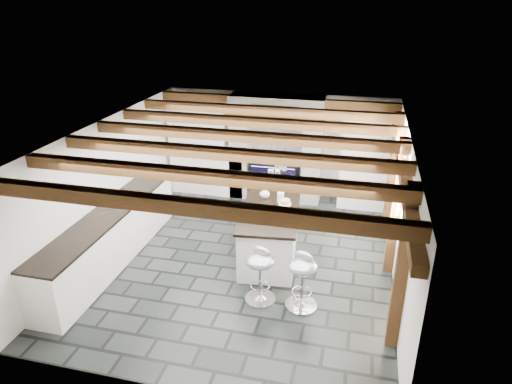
% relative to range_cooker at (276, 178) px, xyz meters
% --- Properties ---
extents(ground, '(6.00, 6.00, 0.00)m').
position_rel_range_cooker_xyz_m(ground, '(0.00, -2.68, -0.47)').
color(ground, black).
rests_on(ground, ground).
extents(room_shell, '(6.00, 6.03, 6.00)m').
position_rel_range_cooker_xyz_m(room_shell, '(-0.61, -1.26, 0.60)').
color(room_shell, white).
rests_on(room_shell, ground).
extents(range_cooker, '(1.00, 0.63, 0.99)m').
position_rel_range_cooker_xyz_m(range_cooker, '(0.00, 0.00, 0.00)').
color(range_cooker, black).
rests_on(range_cooker, ground).
extents(kitchen_island, '(1.15, 1.93, 1.21)m').
position_rel_range_cooker_xyz_m(kitchen_island, '(0.41, -2.53, -0.00)').
color(kitchen_island, white).
rests_on(kitchen_island, ground).
extents(bar_stool_near, '(0.57, 0.57, 0.88)m').
position_rel_range_cooker_xyz_m(bar_stool_near, '(1.16, -3.78, 0.08)').
color(bar_stool_near, silver).
rests_on(bar_stool_near, ground).
extents(bar_stool_far, '(0.54, 0.54, 0.87)m').
position_rel_range_cooker_xyz_m(bar_stool_far, '(0.53, -3.76, 0.07)').
color(bar_stool_far, silver).
rests_on(bar_stool_far, ground).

